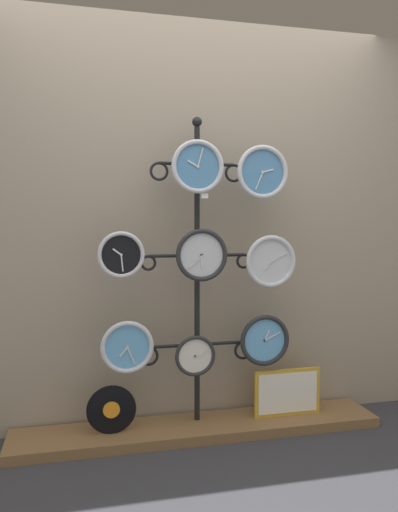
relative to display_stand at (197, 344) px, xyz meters
The scene contains 15 objects.
ground_plane 0.67m from the display_stand, 90.00° to the right, with size 12.00×12.00×0.00m, color #333338.
shop_wall 0.89m from the display_stand, 90.00° to the left, with size 4.40×0.04×2.80m.
low_shelf 0.50m from the display_stand, 90.00° to the right, with size 2.20×0.36×0.06m.
display_stand is the anchor object (origin of this frame).
clock_top_center 1.05m from the display_stand, 101.58° to the right, with size 0.30×0.04×0.30m.
clock_top_right 1.10m from the display_stand, 13.10° to the right, with size 0.32×0.04×0.32m.
clock_middle_left 0.73m from the display_stand, 166.55° to the right, with size 0.26×0.04×0.26m.
clock_middle_center 0.56m from the display_stand, 87.59° to the right, with size 0.31×0.04×0.31m.
clock_middle_right 0.67m from the display_stand, 14.32° to the right, with size 0.31×0.04×0.31m.
clock_bottom_left 0.44m from the display_stand, 166.11° to the right, with size 0.30×0.04×0.30m.
clock_bottom_center 0.13m from the display_stand, 108.71° to the right, with size 0.24×0.04×0.24m.
clock_bottom_right 0.41m from the display_stand, 11.75° to the right, with size 0.31×0.04×0.31m.
vinyl_record 0.62m from the display_stand, behind, with size 0.28×0.01×0.28m.
picture_frame 0.65m from the display_stand, ahead, with size 0.43×0.02×0.29m.
price_tag_upper 0.89m from the display_stand, 80.71° to the right, with size 0.04×0.00×0.03m.
Camera 1 is at (-0.68, -2.48, 1.26)m, focal length 35.00 mm.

